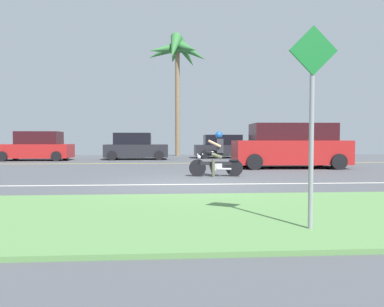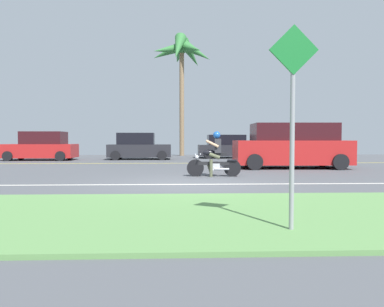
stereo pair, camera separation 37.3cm
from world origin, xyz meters
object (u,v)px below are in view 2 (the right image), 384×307
Objects in this scene: parked_car_2 at (229,147)px; motorcyclist at (214,157)px; parked_car_1 at (139,147)px; street_sign at (293,108)px; palm_tree_0 at (182,54)px; parked_car_0 at (41,147)px; suv_nearby at (292,146)px.

motorcyclist is at bearing -100.55° from parked_car_2.
motorcyclist is 0.46× the size of parked_car_1.
street_sign is at bearing -95.74° from parked_car_2.
palm_tree_0 is 22.36m from street_sign.
parked_car_1 is (-3.61, 10.01, 0.13)m from motorcyclist.
street_sign is (9.52, -16.18, 0.82)m from parked_car_0.
motorcyclist is at bearing -70.14° from parked_car_1.
suv_nearby is 14.22m from parked_car_0.
street_sign is at bearing -108.30° from suv_nearby.
motorcyclist is at bearing -86.28° from palm_tree_0.
parked_car_1 is 1.45× the size of street_sign.
parked_car_2 is 0.46× the size of palm_tree_0.
parked_car_2 is 8.18m from palm_tree_0.
motorcyclist is 4.86m from suv_nearby.
parked_car_2 is at bearing 100.57° from suv_nearby.
parked_car_1 is 0.93× the size of parked_car_2.
motorcyclist is 11.53m from parked_car_2.
parked_car_0 is at bearing 120.46° from street_sign.
motorcyclist is 0.20× the size of palm_tree_0.
street_sign is (3.89, -16.90, 0.85)m from parked_car_1.
parked_car_1 reaches higher than parked_car_2.
suv_nearby is 9.92m from parked_car_1.
street_sign reaches higher than suv_nearby.
suv_nearby is at bearing -68.16° from palm_tree_0.
parked_car_2 is at bearing 10.20° from parked_car_0.
palm_tree_0 reaches higher than motorcyclist.
parked_car_1 is at bearing -119.92° from palm_tree_0.
parked_car_2 reaches higher than motorcyclist.
parked_car_2 is (2.11, 11.33, 0.09)m from motorcyclist.
parked_car_0 is 5.67m from parked_car_1.
parked_car_1 is (5.62, 0.72, -0.03)m from parked_car_0.
palm_tree_0 is at bearing 32.82° from parked_car_0.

